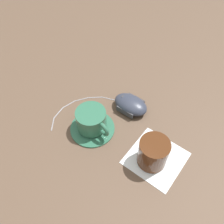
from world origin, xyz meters
TOP-DOWN VIEW (x-y plane):
  - ground_plane at (0.00, 0.00)m, footprint 3.00×3.00m
  - saucer at (-0.12, -0.02)m, footprint 0.12×0.12m
  - coffee_cup at (-0.12, -0.01)m, footprint 0.11×0.08m
  - computer_mouse at (-0.07, 0.10)m, footprint 0.10×0.07m
  - mouse_cable at (-0.20, 0.03)m, footprint 0.12×0.19m
  - napkin_under_glass at (0.07, -0.00)m, footprint 0.14×0.14m
  - drinking_glass at (0.06, -0.01)m, footprint 0.07×0.07m

SIDE VIEW (x-z plane):
  - ground_plane at x=0.00m, z-range 0.00..0.00m
  - napkin_under_glass at x=0.07m, z-range 0.00..0.00m
  - mouse_cable at x=-0.20m, z-range 0.00..0.00m
  - saucer at x=-0.12m, z-range 0.00..0.01m
  - computer_mouse at x=-0.07m, z-range 0.00..0.04m
  - coffee_cup at x=-0.12m, z-range 0.01..0.07m
  - drinking_glass at x=0.06m, z-range 0.00..0.08m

